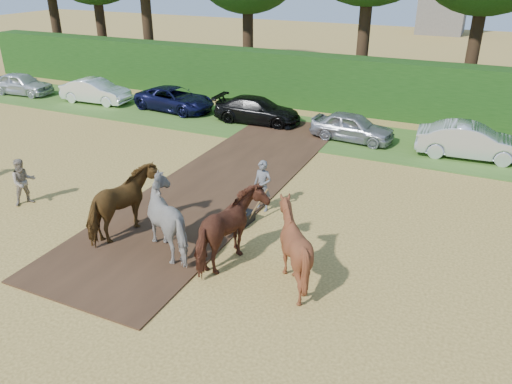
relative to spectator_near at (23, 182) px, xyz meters
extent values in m
plane|color=gold|center=(3.91, -2.29, -0.84)|extent=(120.00, 120.00, 0.00)
cube|color=#472D1C|center=(5.41, 4.71, -0.81)|extent=(4.50, 17.00, 0.05)
cube|color=#38601E|center=(3.91, 11.71, -0.82)|extent=(50.00, 5.00, 0.03)
cube|color=#14380F|center=(3.91, 16.21, 0.66)|extent=(46.00, 1.60, 3.00)
imported|color=tan|center=(0.00, 0.00, 0.00)|extent=(0.95, 1.02, 1.68)
imported|color=brown|center=(4.60, -0.31, 0.23)|extent=(1.39, 2.63, 2.14)
imported|color=#B1AA9F|center=(6.44, -0.34, 0.23)|extent=(2.29, 2.01, 2.14)
imported|color=brown|center=(8.28, -0.37, 0.23)|extent=(1.39, 2.63, 2.14)
imported|color=maroon|center=(10.11, -0.40, 0.23)|extent=(1.91, 2.10, 2.14)
cube|color=black|center=(7.58, 1.85, -0.66)|extent=(0.44, 0.95, 0.36)
cube|color=brown|center=(7.52, 1.24, -0.48)|extent=(0.24, 1.43, 0.10)
cylinder|color=brown|center=(7.41, 2.42, -0.28)|extent=(0.10, 1.04, 0.75)
cylinder|color=brown|center=(7.85, 2.38, -0.28)|extent=(0.30, 1.02, 0.75)
imported|color=gray|center=(7.69, 3.06, 0.05)|extent=(0.69, 0.49, 1.79)
imported|color=silver|center=(-12.70, 11.34, -0.15)|extent=(4.16, 1.98, 1.37)
imported|color=white|center=(-7.09, 11.73, -0.13)|extent=(4.35, 1.73, 1.41)
imported|color=#111337|center=(-1.89, 12.29, -0.19)|extent=(4.91, 2.69, 1.30)
imported|color=black|center=(3.31, 12.16, -0.17)|extent=(4.68, 2.07, 1.33)
imported|color=#97989F|center=(8.57, 11.44, -0.17)|extent=(4.03, 1.91, 1.33)
imported|color=silver|center=(13.77, 11.36, -0.09)|extent=(4.61, 1.89, 1.49)
cylinder|color=#382616|center=(-17.09, 19.21, 2.09)|extent=(0.70, 0.70, 5.85)
cylinder|color=#382616|center=(-13.09, 19.71, 1.86)|extent=(0.70, 0.70, 5.40)
cylinder|color=#382616|center=(-8.09, 18.71, 2.42)|extent=(0.70, 0.70, 6.53)
cylinder|color=#382616|center=(-1.09, 20.21, 1.75)|extent=(0.70, 0.70, 5.17)
cylinder|color=#382616|center=(6.91, 19.21, 2.20)|extent=(0.70, 0.70, 6.08)
cylinder|color=#382616|center=(12.91, 20.71, 1.97)|extent=(0.70, 0.70, 5.62)
camera|label=1|loc=(13.93, -10.91, 6.98)|focal=35.00mm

